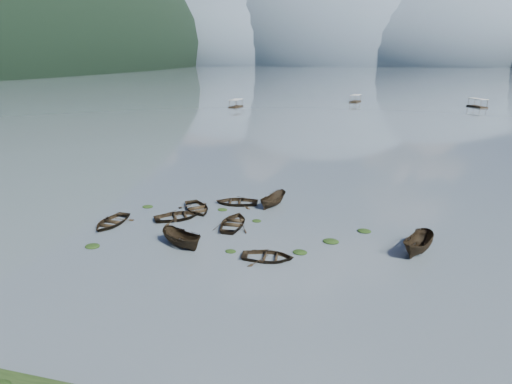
% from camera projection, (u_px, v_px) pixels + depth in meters
% --- Properties ---
extents(ground_plane, '(2400.00, 2400.00, 0.00)m').
position_uv_depth(ground_plane, '(215.00, 273.00, 27.52)').
color(ground_plane, '#48535A').
extents(haze_mtn_a, '(520.00, 520.00, 280.00)m').
position_uv_depth(haze_mtn_a, '(237.00, 64.00, 914.11)').
color(haze_mtn_a, '#475666').
rests_on(haze_mtn_a, ground).
extents(haze_mtn_b, '(520.00, 520.00, 340.00)m').
position_uv_depth(haze_mtn_b, '(325.00, 64.00, 869.68)').
color(haze_mtn_b, '#475666').
rests_on(haze_mtn_b, ground).
extents(haze_mtn_c, '(520.00, 520.00, 260.00)m').
position_uv_depth(haze_mtn_c, '(422.00, 65.00, 825.24)').
color(haze_mtn_c, '#475666').
rests_on(haze_mtn_c, ground).
extents(rowboat_0, '(3.20, 4.33, 0.87)m').
position_uv_depth(rowboat_0, '(111.00, 224.00, 35.61)').
color(rowboat_0, black).
rests_on(rowboat_0, ground).
extents(rowboat_1, '(5.24, 4.96, 0.88)m').
position_uv_depth(rowboat_1, '(178.00, 219.00, 36.88)').
color(rowboat_1, black).
rests_on(rowboat_1, ground).
extents(rowboat_2, '(4.39, 3.22, 1.59)m').
position_uv_depth(rowboat_2, '(183.00, 246.00, 31.46)').
color(rowboat_2, black).
rests_on(rowboat_2, ground).
extents(rowboat_3, '(3.25, 4.47, 0.91)m').
position_uv_depth(rowboat_3, '(234.00, 225.00, 35.43)').
color(rowboat_3, black).
rests_on(rowboat_3, ground).
extents(rowboat_4, '(4.14, 3.15, 0.80)m').
position_uv_depth(rowboat_4, '(268.00, 259.00, 29.46)').
color(rowboat_4, black).
rests_on(rowboat_4, ground).
extents(rowboat_5, '(3.37, 4.62, 1.68)m').
position_uv_depth(rowboat_5, '(417.00, 252.00, 30.48)').
color(rowboat_5, black).
rests_on(rowboat_5, ground).
extents(rowboat_6, '(5.08, 5.25, 0.89)m').
position_uv_depth(rowboat_6, '(197.00, 210.00, 38.88)').
color(rowboat_6, black).
rests_on(rowboat_6, ground).
extents(rowboat_7, '(4.71, 3.70, 0.89)m').
position_uv_depth(rowboat_7, '(237.00, 204.00, 40.57)').
color(rowboat_7, black).
rests_on(rowboat_7, ground).
extents(rowboat_8, '(2.79, 4.06, 1.47)m').
position_uv_depth(rowboat_8, '(273.00, 206.00, 40.13)').
color(rowboat_8, black).
rests_on(rowboat_8, ground).
extents(weed_clump_0, '(1.18, 0.97, 0.26)m').
position_uv_depth(weed_clump_0, '(93.00, 247.00, 31.37)').
color(weed_clump_0, black).
rests_on(weed_clump_0, ground).
extents(weed_clump_1, '(0.85, 0.68, 0.19)m').
position_uv_depth(weed_clump_1, '(231.00, 252.00, 30.60)').
color(weed_clump_1, black).
rests_on(weed_clump_1, ground).
extents(weed_clump_2, '(1.12, 0.90, 0.24)m').
position_uv_depth(weed_clump_2, '(300.00, 253.00, 30.41)').
color(weed_clump_2, black).
rests_on(weed_clump_2, ground).
extents(weed_clump_3, '(0.87, 0.73, 0.19)m').
position_uv_depth(weed_clump_3, '(257.00, 221.00, 36.29)').
color(weed_clump_3, black).
rests_on(weed_clump_3, ground).
extents(weed_clump_4, '(1.30, 1.03, 0.27)m').
position_uv_depth(weed_clump_4, '(331.00, 242.00, 32.18)').
color(weed_clump_4, black).
rests_on(weed_clump_4, ground).
extents(weed_clump_5, '(1.08, 0.88, 0.23)m').
position_uv_depth(weed_clump_5, '(148.00, 207.00, 39.70)').
color(weed_clump_5, black).
rests_on(weed_clump_5, ground).
extents(weed_clump_6, '(0.98, 0.81, 0.20)m').
position_uv_depth(weed_clump_6, '(222.00, 210.00, 38.95)').
color(weed_clump_6, black).
rests_on(weed_clump_6, ground).
extents(weed_clump_7, '(1.16, 0.93, 0.25)m').
position_uv_depth(weed_clump_7, '(364.00, 232.00, 34.12)').
color(weed_clump_7, black).
rests_on(weed_clump_7, ground).
extents(pontoon_left, '(3.12, 6.02, 2.21)m').
position_uv_depth(pontoon_left, '(236.00, 107.00, 119.30)').
color(pontoon_left, black).
rests_on(pontoon_left, ground).
extents(pontoon_centre, '(3.97, 6.42, 2.29)m').
position_uv_depth(pontoon_centre, '(355.00, 102.00, 132.97)').
color(pontoon_centre, black).
rests_on(pontoon_centre, ground).
extents(pontoon_right, '(4.81, 6.80, 2.41)m').
position_uv_depth(pontoon_right, '(477.00, 107.00, 119.31)').
color(pontoon_right, black).
rests_on(pontoon_right, ground).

